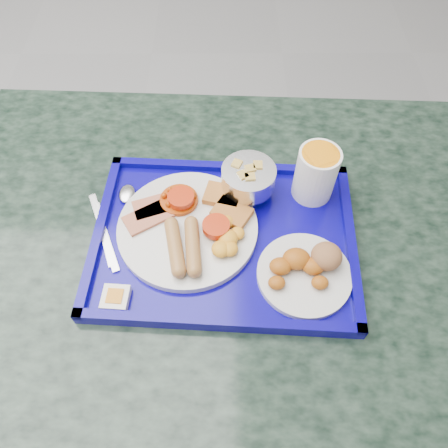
% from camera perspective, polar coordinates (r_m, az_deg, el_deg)
% --- Properties ---
extents(table, '(1.16, 0.80, 0.70)m').
position_cam_1_polar(table, '(0.93, 2.11, -7.50)').
color(table, slate).
rests_on(table, floor).
extents(tray, '(0.47, 0.35, 0.03)m').
position_cam_1_polar(tray, '(0.76, -0.00, -1.95)').
color(tray, '#090284').
rests_on(tray, table).
extents(main_plate, '(0.24, 0.24, 0.04)m').
position_cam_1_polar(main_plate, '(0.75, -4.15, -0.30)').
color(main_plate, silver).
rests_on(main_plate, tray).
extents(bread_plate, '(0.15, 0.15, 0.05)m').
position_cam_1_polar(bread_plate, '(0.72, 10.76, -5.74)').
color(bread_plate, silver).
rests_on(bread_plate, tray).
extents(fruit_bowl, '(0.10, 0.10, 0.07)m').
position_cam_1_polar(fruit_bowl, '(0.78, 3.20, 6.03)').
color(fruit_bowl, silver).
rests_on(fruit_bowl, tray).
extents(juice_cup, '(0.07, 0.07, 0.10)m').
position_cam_1_polar(juice_cup, '(0.79, 11.93, 6.60)').
color(juice_cup, white).
rests_on(juice_cup, tray).
extents(spoon, '(0.08, 0.18, 0.01)m').
position_cam_1_polar(spoon, '(0.81, -13.33, 2.50)').
color(spoon, silver).
rests_on(spoon, tray).
extents(knife, '(0.08, 0.16, 0.00)m').
position_cam_1_polar(knife, '(0.79, -15.45, -0.91)').
color(knife, silver).
rests_on(knife, tray).
extents(jam_packet, '(0.04, 0.04, 0.02)m').
position_cam_1_polar(jam_packet, '(0.71, -13.98, -9.36)').
color(jam_packet, white).
rests_on(jam_packet, tray).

